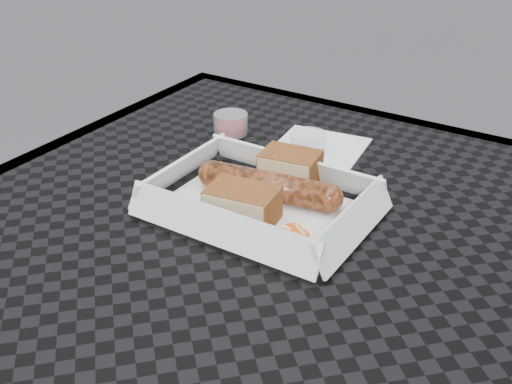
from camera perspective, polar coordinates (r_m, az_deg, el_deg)
patio_table at (r=0.75m, az=1.84°, el=-8.72°), size 0.80×0.80×0.74m
food_tray at (r=0.75m, az=0.41°, el=-1.56°), size 0.22×0.15×0.00m
bratwurst at (r=0.76m, az=1.12°, el=0.55°), size 0.18×0.06×0.03m
bread_near at (r=0.79m, az=3.05°, el=2.07°), size 0.08×0.06×0.04m
bread_far at (r=0.71m, az=-1.20°, el=-1.13°), size 0.08×0.06×0.04m
veg_garnish at (r=0.69m, az=3.07°, el=-3.99°), size 0.03×0.03×0.00m
napkin at (r=0.90m, az=5.59°, el=3.91°), size 0.13×0.13×0.00m
condiment_cup_sauce at (r=0.94m, az=-2.26°, el=6.10°), size 0.05×0.05×0.03m
condiment_cup_empty at (r=0.88m, az=4.65°, el=4.31°), size 0.05×0.05×0.03m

